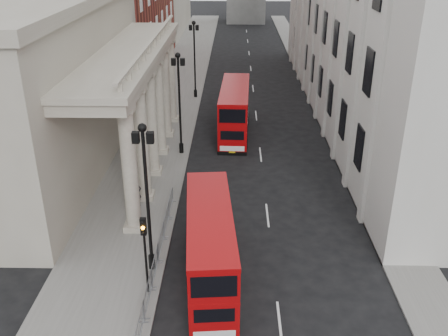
% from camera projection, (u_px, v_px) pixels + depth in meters
% --- Properties ---
extents(ground, '(260.00, 260.00, 0.00)m').
position_uv_depth(ground, '(152.00, 321.00, 23.52)').
color(ground, black).
rests_on(ground, ground).
extents(sidewalk_west, '(6.00, 140.00, 0.12)m').
position_uv_depth(sidewalk_west, '(168.00, 114.00, 50.76)').
color(sidewalk_west, slate).
rests_on(sidewalk_west, ground).
extents(sidewalk_east, '(3.00, 140.00, 0.12)m').
position_uv_depth(sidewalk_east, '(330.00, 115.00, 50.44)').
color(sidewalk_east, slate).
rests_on(sidewalk_east, ground).
extents(kerb, '(0.20, 140.00, 0.14)m').
position_uv_depth(kerb, '(197.00, 114.00, 50.70)').
color(kerb, slate).
rests_on(kerb, ground).
extents(portico_building, '(9.00, 28.00, 12.00)m').
position_uv_depth(portico_building, '(45.00, 90.00, 37.53)').
color(portico_building, gray).
rests_on(portico_building, ground).
extents(lamp_post_south, '(1.05, 0.44, 8.32)m').
position_uv_depth(lamp_post_south, '(147.00, 190.00, 25.10)').
color(lamp_post_south, black).
rests_on(lamp_post_south, sidewalk_west).
extents(lamp_post_mid, '(1.05, 0.44, 8.32)m').
position_uv_depth(lamp_post_mid, '(179.00, 97.00, 39.61)').
color(lamp_post_mid, black).
rests_on(lamp_post_mid, sidewalk_west).
extents(lamp_post_north, '(1.05, 0.44, 8.32)m').
position_uv_depth(lamp_post_north, '(195.00, 54.00, 54.12)').
color(lamp_post_north, black).
rests_on(lamp_post_north, sidewalk_west).
extents(traffic_light, '(0.28, 0.33, 4.30)m').
position_uv_depth(traffic_light, '(144.00, 242.00, 24.02)').
color(traffic_light, black).
rests_on(traffic_light, sidewalk_west).
extents(crowd_barriers, '(0.50, 18.75, 1.10)m').
position_uv_depth(crowd_barriers, '(151.00, 280.00, 25.27)').
color(crowd_barriers, gray).
rests_on(crowd_barriers, sidewalk_west).
extents(bus_near, '(3.05, 9.55, 4.06)m').
position_uv_depth(bus_near, '(210.00, 246.00, 25.50)').
color(bus_near, '#A00709').
rests_on(bus_near, ground).
extents(bus_far, '(2.82, 10.24, 4.38)m').
position_uv_depth(bus_far, '(235.00, 110.00, 44.94)').
color(bus_far, '#A00709').
rests_on(bus_far, ground).
extents(pedestrian_a, '(0.82, 0.74, 1.89)m').
position_uv_depth(pedestrian_a, '(136.00, 193.00, 32.96)').
color(pedestrian_a, black).
rests_on(pedestrian_a, sidewalk_west).
extents(pedestrian_b, '(1.03, 0.95, 1.69)m').
position_uv_depth(pedestrian_b, '(132.00, 157.00, 38.70)').
color(pedestrian_b, black).
rests_on(pedestrian_b, sidewalk_west).
extents(pedestrian_c, '(1.01, 0.93, 1.73)m').
position_uv_depth(pedestrian_c, '(139.00, 155.00, 38.95)').
color(pedestrian_c, black).
rests_on(pedestrian_c, sidewalk_west).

